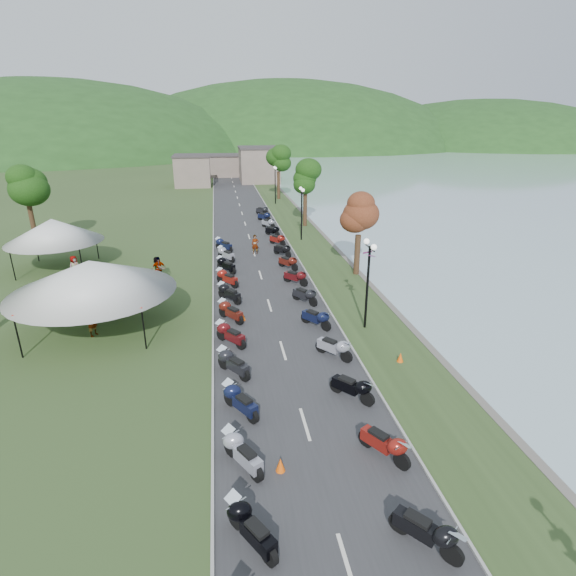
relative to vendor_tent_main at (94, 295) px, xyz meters
name	(u,v)px	position (x,y,z in m)	size (l,w,h in m)	color
road	(249,237)	(9.95, 19.71, -1.99)	(7.00, 120.00, 0.02)	#353537
hills_backdrop	(222,146)	(9.95, 179.71, -2.00)	(360.00, 120.00, 76.00)	#285621
far_building	(221,167)	(7.95, 64.71, 0.50)	(18.00, 16.00, 5.00)	gray
moto_row_left	(232,335)	(7.43, -3.23, -1.45)	(2.60, 38.42, 1.10)	#331411
moto_row_right	(292,269)	(12.27, 7.14, -1.45)	(2.60, 48.72, 1.10)	#331411
vendor_tent_main	(94,295)	(0.00, 0.00, 0.00)	(5.97, 5.97, 4.00)	silver
vendor_tent_side	(56,244)	(-5.60, 11.72, 0.00)	(4.77, 4.77, 4.00)	silver
tree_lakeside	(359,230)	(17.23, 6.89, 1.47)	(2.50, 2.50, 6.94)	#204E13
pedestrian_a	(95,335)	(-0.04, -0.99, -2.00)	(0.68, 0.50, 1.86)	slate
pedestrian_b	(117,311)	(0.53, 2.24, -2.00)	(0.95, 0.52, 1.96)	slate
pedestrian_c	(85,320)	(-1.11, 1.28, -2.00)	(1.19, 0.49, 1.84)	slate
traffic_cone_near	(280,465)	(8.67, -12.59, -1.73)	(0.34, 0.34, 0.53)	#F2590C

